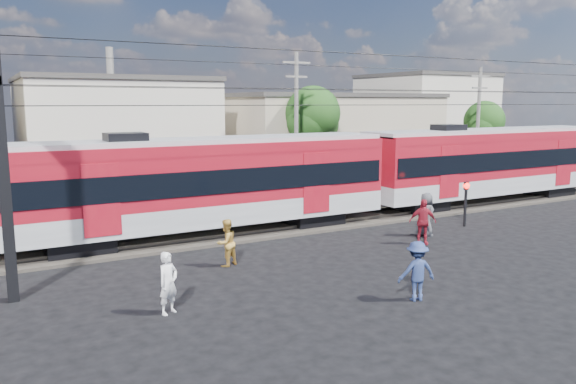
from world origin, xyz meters
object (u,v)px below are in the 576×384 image
(commuter_train, at_px, (211,181))
(crossing_signal, at_px, (466,195))
(pedestrian_a, at_px, (168,283))
(car_silver, at_px, (488,176))
(pedestrian_c, at_px, (417,271))

(commuter_train, bearing_deg, crossing_signal, -19.01)
(pedestrian_a, bearing_deg, car_silver, -2.03)
(pedestrian_c, bearing_deg, car_silver, -129.51)
(pedestrian_a, distance_m, crossing_signal, 15.60)
(commuter_train, distance_m, car_silver, 22.17)
(pedestrian_c, bearing_deg, pedestrian_a, -7.07)
(pedestrian_c, relative_size, car_silver, 0.40)
(pedestrian_a, distance_m, pedestrian_c, 6.96)
(commuter_train, height_order, car_silver, commuter_train)
(crossing_signal, bearing_deg, pedestrian_c, -143.68)
(commuter_train, height_order, pedestrian_c, commuter_train)
(pedestrian_a, relative_size, crossing_signal, 0.82)
(pedestrian_a, relative_size, pedestrian_c, 0.98)
(commuter_train, relative_size, pedestrian_a, 29.61)
(commuter_train, relative_size, crossing_signal, 24.31)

